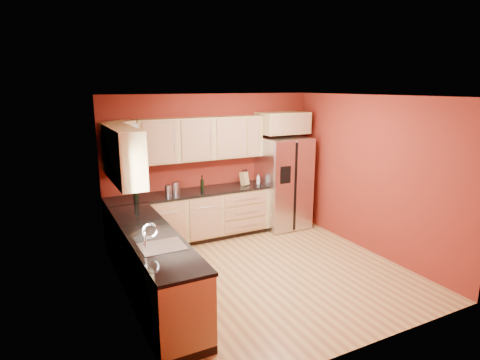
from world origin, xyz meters
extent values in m
plane|color=#A06D3E|center=(0.00, 0.00, 0.00)|extent=(4.00, 4.00, 0.00)
plane|color=silver|center=(0.00, 0.00, 2.60)|extent=(4.00, 4.00, 0.00)
cube|color=maroon|center=(0.00, 2.00, 1.30)|extent=(4.00, 0.04, 2.60)
cube|color=maroon|center=(0.00, -2.00, 1.30)|extent=(4.00, 0.04, 2.60)
cube|color=maroon|center=(-2.00, 0.00, 1.30)|extent=(0.04, 4.00, 2.60)
cube|color=maroon|center=(2.00, 0.00, 1.30)|extent=(0.04, 4.00, 2.60)
cube|color=tan|center=(-0.55, 1.70, 0.44)|extent=(2.90, 0.60, 0.88)
cube|color=tan|center=(-1.70, 0.00, 0.44)|extent=(0.60, 2.80, 0.88)
cube|color=black|center=(-0.55, 1.69, 0.90)|extent=(2.90, 0.62, 0.04)
cube|color=black|center=(-1.69, 0.00, 0.90)|extent=(0.62, 2.80, 0.04)
cube|color=tan|center=(-0.25, 1.83, 1.83)|extent=(2.30, 0.33, 0.75)
cube|color=tan|center=(-1.83, 0.72, 1.83)|extent=(0.33, 1.35, 0.75)
cube|color=tan|center=(-1.67, 1.67, 1.83)|extent=(0.67, 0.67, 0.75)
cube|color=tan|center=(1.35, 1.70, 2.05)|extent=(0.92, 0.60, 0.40)
cube|color=#BCBCC2|center=(1.35, 1.62, 0.89)|extent=(0.90, 0.75, 1.78)
cube|color=white|center=(-1.98, -0.50, 1.55)|extent=(0.03, 0.90, 1.00)
cylinder|color=#BCBCC2|center=(-0.96, 1.61, 1.01)|extent=(0.14, 0.14, 0.19)
cylinder|color=#BCBCC2|center=(-0.82, 1.64, 1.03)|extent=(0.16, 0.16, 0.22)
cube|color=tan|center=(0.53, 1.70, 1.04)|extent=(0.16, 0.15, 0.25)
cylinder|color=silver|center=(0.80, 1.64, 1.01)|extent=(0.08, 0.08, 0.18)
camera|label=1|loc=(-2.85, -4.77, 2.74)|focal=30.00mm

